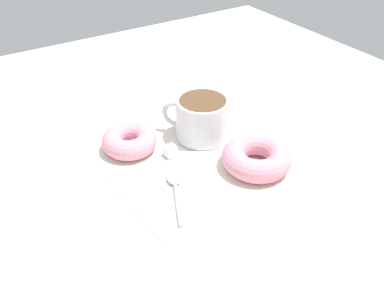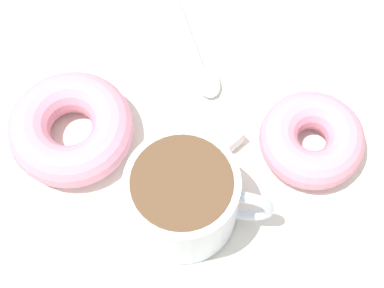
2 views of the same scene
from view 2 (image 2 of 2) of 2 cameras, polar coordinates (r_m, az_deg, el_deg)
The scene contains 7 objects.
ground_plane at distance 59.46cm, azimuth 0.11°, elevation -3.06°, with size 120.00×120.00×2.00cm, color beige.
napkin at distance 59.17cm, azimuth -0.00°, elevation -0.88°, with size 29.79×29.79×0.30cm, color white.
coffee_cup at distance 53.27cm, azimuth -0.70°, elevation -4.80°, with size 10.97×9.70×7.41cm.
donut_near_cup at distance 59.03cm, azimuth -10.71°, elevation 1.37°, with size 11.41×11.41×3.80cm, color pink.
donut_far at distance 58.68cm, azimuth 10.60°, elevation 0.38°, with size 9.56×9.56×3.49cm, color pink.
spoon at distance 62.85cm, azimuth 0.92°, elevation 6.70°, with size 11.67×6.66×0.90cm.
sugar_cube at distance 58.90cm, azimuth 3.13°, elevation 0.85°, with size 1.86×1.86×1.86cm, color white.
Camera 2 is at (16.24, -15.31, 54.11)cm, focal length 60.00 mm.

